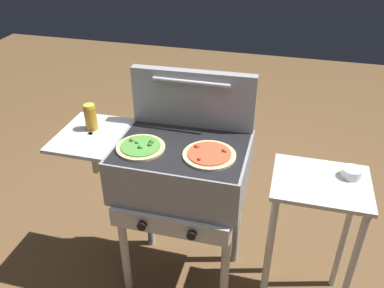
{
  "coord_description": "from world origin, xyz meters",
  "views": [
    {
      "loc": [
        0.46,
        -1.57,
        1.93
      ],
      "look_at": [
        0.05,
        0.0,
        0.92
      ],
      "focal_mm": 37.77,
      "sensor_mm": 36.0,
      "label": 1
    }
  ],
  "objects_px": {
    "grill": "(179,171)",
    "pizza_pepperoni": "(209,154)",
    "pizza_veggie": "(141,147)",
    "sauce_jar": "(91,117)",
    "prep_table": "(313,221)",
    "topping_bowl_near": "(351,173)"
  },
  "relations": [
    {
      "from": "grill",
      "to": "pizza_pepperoni",
      "type": "distance_m",
      "value": 0.23
    },
    {
      "from": "pizza_veggie",
      "to": "pizza_pepperoni",
      "type": "distance_m",
      "value": 0.33
    },
    {
      "from": "pizza_pepperoni",
      "to": "sauce_jar",
      "type": "xyz_separation_m",
      "value": [
        -0.64,
        0.1,
        0.06
      ]
    },
    {
      "from": "grill",
      "to": "prep_table",
      "type": "height_order",
      "value": "grill"
    },
    {
      "from": "grill",
      "to": "topping_bowl_near",
      "type": "xyz_separation_m",
      "value": [
        0.8,
        0.07,
        0.08
      ]
    },
    {
      "from": "pizza_pepperoni",
      "to": "prep_table",
      "type": "xyz_separation_m",
      "value": [
        0.51,
        0.05,
        -0.33
      ]
    },
    {
      "from": "topping_bowl_near",
      "to": "pizza_veggie",
      "type": "bearing_deg",
      "value": -172.01
    },
    {
      "from": "sauce_jar",
      "to": "topping_bowl_near",
      "type": "distance_m",
      "value": 1.29
    },
    {
      "from": "sauce_jar",
      "to": "pizza_pepperoni",
      "type": "bearing_deg",
      "value": -8.5
    },
    {
      "from": "pizza_veggie",
      "to": "pizza_pepperoni",
      "type": "height_order",
      "value": "same"
    },
    {
      "from": "sauce_jar",
      "to": "prep_table",
      "type": "height_order",
      "value": "sauce_jar"
    },
    {
      "from": "grill",
      "to": "topping_bowl_near",
      "type": "distance_m",
      "value": 0.81
    },
    {
      "from": "pizza_veggie",
      "to": "topping_bowl_near",
      "type": "relative_size",
      "value": 2.57
    },
    {
      "from": "pizza_veggie",
      "to": "prep_table",
      "type": "distance_m",
      "value": 0.91
    },
    {
      "from": "sauce_jar",
      "to": "topping_bowl_near",
      "type": "bearing_deg",
      "value": 1.06
    },
    {
      "from": "prep_table",
      "to": "topping_bowl_near",
      "type": "distance_m",
      "value": 0.3
    },
    {
      "from": "pizza_veggie",
      "to": "prep_table",
      "type": "relative_size",
      "value": 0.28
    },
    {
      "from": "prep_table",
      "to": "pizza_pepperoni",
      "type": "bearing_deg",
      "value": -174.34
    },
    {
      "from": "sauce_jar",
      "to": "topping_bowl_near",
      "type": "relative_size",
      "value": 1.52
    },
    {
      "from": "pizza_veggie",
      "to": "sauce_jar",
      "type": "bearing_deg",
      "value": 159.91
    },
    {
      "from": "pizza_pepperoni",
      "to": "grill",
      "type": "bearing_deg",
      "value": 163.67
    },
    {
      "from": "prep_table",
      "to": "topping_bowl_near",
      "type": "bearing_deg",
      "value": 27.79
    }
  ]
}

